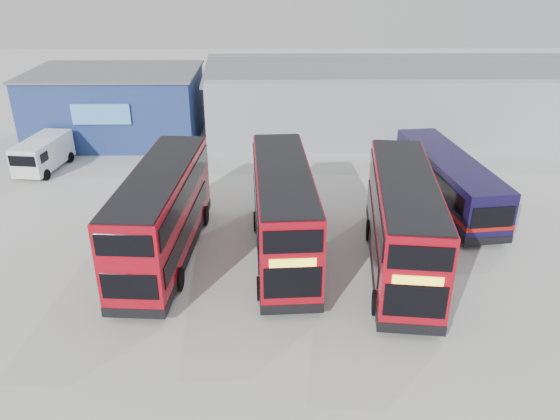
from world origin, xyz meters
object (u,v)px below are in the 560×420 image
object	(u,v)px
double_decker_centre	(283,214)
maintenance_shed	(405,97)
office_block	(117,105)
panel_van	(43,153)
double_decker_left	(163,216)
single_decker_blue	(447,181)
double_decker_right	(402,225)

from	to	relation	value
double_decker_centre	maintenance_shed	bearing A→B (deg)	60.56
office_block	panel_van	distance (m)	7.58
double_decker_left	single_decker_blue	size ratio (longest dim) A/B	0.97
double_decker_left	panel_van	distance (m)	15.17
maintenance_shed	double_decker_left	world-z (taller)	maintenance_shed
double_decker_centre	panel_van	distance (m)	19.06
double_decker_left	double_decker_right	bearing A→B (deg)	178.13
double_decker_centre	double_decker_left	bearing A→B (deg)	179.04
office_block	maintenance_shed	xyz separation A→B (m)	(22.00, 2.01, 0.02)
double_decker_centre	panel_van	size ratio (longest dim) A/B	2.09
double_decker_centre	panel_van	xyz separation A→B (m)	(-15.36, 11.24, -1.00)
office_block	double_decker_left	xyz separation A→B (m)	(6.66, -18.14, -0.42)
double_decker_left	double_decker_centre	bearing A→B (deg)	-174.12
office_block	panel_van	bearing A→B (deg)	-115.91
maintenance_shed	panel_van	distance (m)	26.75
office_block	double_decker_right	distance (m)	25.83
office_block	single_decker_blue	size ratio (longest dim) A/B	1.14
double_decker_centre	single_decker_blue	bearing A→B (deg)	28.01
maintenance_shed	double_decker_left	xyz separation A→B (m)	(-15.34, -20.15, -0.45)
maintenance_shed	double_decker_centre	size ratio (longest dim) A/B	2.93
maintenance_shed	single_decker_blue	distance (m)	14.48
maintenance_shed	single_decker_blue	bearing A→B (deg)	-92.85
maintenance_shed	double_decker_centre	world-z (taller)	maintenance_shed
double_decker_left	double_decker_right	size ratio (longest dim) A/B	0.98
double_decker_left	double_decker_centre	xyz separation A→B (m)	(5.45, 0.20, 0.01)
double_decker_right	panel_van	xyz separation A→B (m)	(-20.54, 12.49, -1.02)
office_block	single_decker_blue	xyz separation A→B (m)	(21.28, -12.41, -1.16)
double_decker_right	panel_van	world-z (taller)	double_decker_right
double_decker_left	double_decker_right	world-z (taller)	double_decker_right
double_decker_centre	double_decker_right	xyz separation A→B (m)	(5.18, -1.25, 0.02)
double_decker_centre	double_decker_right	bearing A→B (deg)	-16.65
single_decker_blue	panel_van	world-z (taller)	single_decker_blue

